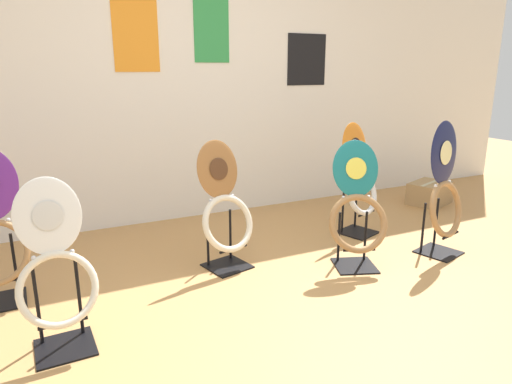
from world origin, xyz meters
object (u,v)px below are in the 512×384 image
toilet_seat_display_woodgrain (225,210)px  toilet_seat_display_white_plain (56,274)px  toilet_seat_display_teal_sax (357,212)px  storage_box (430,193)px  toilet_seat_display_navy_moon (445,193)px  toilet_seat_display_orange_sun (359,181)px

toilet_seat_display_woodgrain → toilet_seat_display_white_plain: toilet_seat_display_woodgrain is taller
toilet_seat_display_white_plain → toilet_seat_display_teal_sax: bearing=4.5°
toilet_seat_display_woodgrain → storage_box: toilet_seat_display_woodgrain is taller
toilet_seat_display_teal_sax → storage_box: 1.92m
toilet_seat_display_navy_moon → storage_box: 1.43m
toilet_seat_display_orange_sun → toilet_seat_display_white_plain: bearing=-163.7°
toilet_seat_display_woodgrain → toilet_seat_display_white_plain: (-1.10, -0.55, -0.02)m
toilet_seat_display_orange_sun → toilet_seat_display_teal_sax: toilet_seat_display_orange_sun is taller
toilet_seat_display_white_plain → storage_box: 3.76m
toilet_seat_display_navy_moon → toilet_seat_display_orange_sun: toilet_seat_display_navy_moon is taller
toilet_seat_display_woodgrain → toilet_seat_display_white_plain: 1.23m
toilet_seat_display_teal_sax → storage_box: bearing=28.7°
toilet_seat_display_navy_moon → toilet_seat_display_teal_sax: 0.73m
storage_box → toilet_seat_display_teal_sax: bearing=-151.3°
toilet_seat_display_navy_moon → toilet_seat_display_orange_sun: 0.70m
toilet_seat_display_woodgrain → storage_box: 2.57m
toilet_seat_display_white_plain → toilet_seat_display_teal_sax: toilet_seat_display_teal_sax is taller
toilet_seat_display_white_plain → toilet_seat_display_woodgrain: bearing=26.3°
toilet_seat_display_woodgrain → toilet_seat_display_teal_sax: 0.92m
toilet_seat_display_white_plain → storage_box: bearing=16.5°
toilet_seat_display_navy_moon → toilet_seat_display_woodgrain: (-1.55, 0.49, -0.06)m
toilet_seat_display_woodgrain → toilet_seat_display_teal_sax: size_ratio=1.01×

